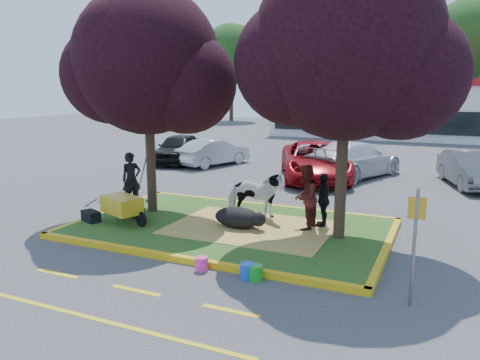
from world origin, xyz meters
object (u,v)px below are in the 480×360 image
at_px(bucket_blue, 247,271).
at_px(cow, 255,196).
at_px(calf, 237,217).
at_px(bucket_green, 255,273).
at_px(car_black, 178,148).
at_px(sign_post, 415,236).
at_px(car_silver, 214,152).
at_px(wheelbarrow, 122,205).
at_px(handler, 131,180).
at_px(bucket_pink, 202,264).

bearing_deg(bucket_blue, cow, 110.30).
height_order(cow, calf, cow).
relative_size(bucket_green, car_black, 0.07).
xyz_separation_m(cow, sign_post, (4.46, -3.53, 0.46)).
bearing_deg(car_silver, sign_post, 149.01).
xyz_separation_m(cow, car_silver, (-5.76, 8.57, -0.18)).
height_order(calf, wheelbarrow, wheelbarrow).
bearing_deg(wheelbarrow, car_silver, 125.50).
distance_m(cow, calf, 1.04).
relative_size(wheelbarrow, bucket_blue, 6.22).
relative_size(calf, wheelbarrow, 0.63).
bearing_deg(bucket_blue, car_black, 126.86).
bearing_deg(car_black, cow, -59.95).
distance_m(sign_post, car_silver, 15.85).
xyz_separation_m(bucket_blue, car_silver, (-7.11, 12.20, 0.49)).
height_order(cow, car_black, cow).
xyz_separation_m(calf, bucket_green, (1.62, -2.68, -0.27)).
bearing_deg(sign_post, handler, 153.08).
distance_m(bucket_pink, bucket_blue, 1.05).
bearing_deg(bucket_blue, wheelbarrow, 159.12).
xyz_separation_m(calf, handler, (-3.97, 0.73, 0.57)).
bearing_deg(bucket_pink, sign_post, 1.37).
height_order(bucket_green, car_black, car_black).
xyz_separation_m(sign_post, bucket_blue, (-3.12, -0.10, -1.13)).
bearing_deg(wheelbarrow, car_black, 135.37).
xyz_separation_m(handler, bucket_pink, (4.36, -3.41, -0.85)).
relative_size(cow, wheelbarrow, 0.80).
relative_size(handler, wheelbarrow, 0.84).
bearing_deg(bucket_blue, calf, 118.33).
xyz_separation_m(sign_post, bucket_green, (-2.94, -0.10, -1.13)).
distance_m(wheelbarrow, bucket_pink, 3.82).
xyz_separation_m(handler, bucket_blue, (5.41, -3.41, -0.84)).
height_order(calf, bucket_pink, calf).
relative_size(handler, bucket_green, 5.34).
height_order(handler, car_black, handler).
bearing_deg(bucket_green, car_silver, 120.85).
bearing_deg(wheelbarrow, handler, 140.87).
height_order(handler, bucket_blue, handler).
xyz_separation_m(cow, handler, (-4.07, -0.22, 0.17)).
distance_m(cow, car_silver, 10.33).
xyz_separation_m(bucket_pink, car_silver, (-6.05, 12.20, 0.50)).
relative_size(calf, car_black, 0.30).
bearing_deg(car_black, bucket_pink, -68.72).
bearing_deg(bucket_green, handler, 148.62).
height_order(sign_post, bucket_pink, sign_post).
bearing_deg(handler, cow, -55.02).
bearing_deg(cow, handler, 78.48).
xyz_separation_m(sign_post, car_black, (-12.26, 12.09, -0.55)).
height_order(calf, car_black, car_black).
height_order(calf, sign_post, sign_post).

